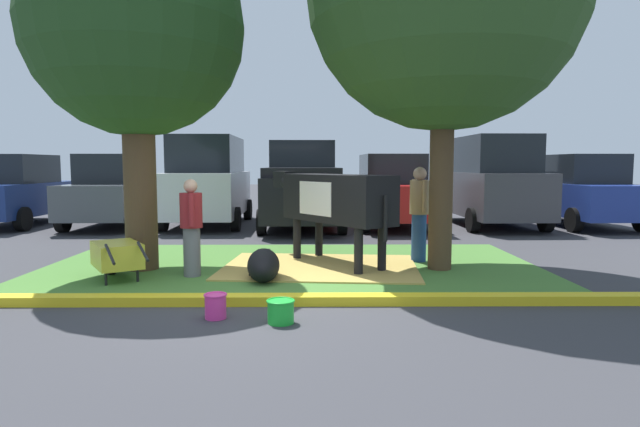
% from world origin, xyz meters
% --- Properties ---
extents(ground_plane, '(80.00, 80.00, 0.00)m').
position_xyz_m(ground_plane, '(0.00, 0.00, 0.00)').
color(ground_plane, '#38383D').
extents(grass_island, '(8.33, 4.68, 0.02)m').
position_xyz_m(grass_island, '(0.33, 2.22, 0.01)').
color(grass_island, '#477A33').
rests_on(grass_island, ground).
extents(curb_yellow, '(9.53, 0.24, 0.12)m').
position_xyz_m(curb_yellow, '(0.33, -0.27, 0.06)').
color(curb_yellow, yellow).
rests_on(curb_yellow, ground).
extents(hay_bedding, '(3.39, 2.66, 0.04)m').
position_xyz_m(hay_bedding, '(0.81, 2.02, 0.03)').
color(hay_bedding, tan).
rests_on(hay_bedding, ground).
extents(shade_tree_left, '(3.46, 3.46, 5.64)m').
position_xyz_m(shade_tree_left, '(-2.13, 1.93, 3.87)').
color(shade_tree_left, '#4C3823').
rests_on(shade_tree_left, ground).
extents(cow_holstein, '(2.14, 2.75, 1.61)m').
position_xyz_m(cow_holstein, '(1.03, 2.30, 1.15)').
color(cow_holstein, black).
rests_on(cow_holstein, ground).
extents(calf_lying, '(0.56, 1.32, 0.48)m').
position_xyz_m(calf_lying, '(-0.05, 1.10, 0.24)').
color(calf_lying, black).
rests_on(calf_lying, ground).
extents(person_handler, '(0.34, 0.52, 1.70)m').
position_xyz_m(person_handler, '(2.57, 2.57, 0.91)').
color(person_handler, '#23478C').
rests_on(person_handler, ground).
extents(person_visitor_near, '(0.34, 0.52, 1.52)m').
position_xyz_m(person_visitor_near, '(-1.18, 1.35, 0.81)').
color(person_visitor_near, slate).
rests_on(person_visitor_near, ground).
extents(wheelbarrow, '(1.18, 1.51, 0.63)m').
position_xyz_m(wheelbarrow, '(-2.25, 1.11, 0.39)').
color(wheelbarrow, gold).
rests_on(wheelbarrow, ground).
extents(bucket_pink, '(0.26, 0.26, 0.28)m').
position_xyz_m(bucket_pink, '(-0.41, -0.86, 0.15)').
color(bucket_pink, '#EA3893').
rests_on(bucket_pink, ground).
extents(bucket_green, '(0.32, 0.32, 0.26)m').
position_xyz_m(bucket_green, '(0.34, -1.05, 0.14)').
color(bucket_green, green).
rests_on(bucket_green, ground).
extents(sedan_silver, '(2.09, 4.43, 2.02)m').
position_xyz_m(sedan_silver, '(-7.82, 8.50, 0.98)').
color(sedan_silver, navy).
rests_on(sedan_silver, ground).
extents(hatchback_white, '(2.09, 4.43, 2.02)m').
position_xyz_m(hatchback_white, '(-4.88, 8.30, 0.98)').
color(hatchback_white, '#4C5156').
rests_on(hatchback_white, ground).
extents(suv_black, '(2.19, 4.64, 2.52)m').
position_xyz_m(suv_black, '(-2.32, 8.50, 1.27)').
color(suv_black, silver).
rests_on(suv_black, ground).
extents(pickup_truck_black, '(2.30, 5.44, 2.42)m').
position_xyz_m(pickup_truck_black, '(0.37, 8.17, 1.11)').
color(pickup_truck_black, black).
rests_on(pickup_truck_black, ground).
extents(sedan_red, '(2.09, 4.43, 2.02)m').
position_xyz_m(sedan_red, '(2.86, 8.09, 0.98)').
color(sedan_red, red).
rests_on(sedan_red, ground).
extents(suv_dark_grey, '(2.19, 4.64, 2.52)m').
position_xyz_m(suv_dark_grey, '(5.70, 8.26, 1.27)').
color(suv_dark_grey, '#3D3D42').
rests_on(suv_dark_grey, ground).
extents(sedan_blue, '(2.09, 4.43, 2.02)m').
position_xyz_m(sedan_blue, '(8.25, 8.18, 0.98)').
color(sedan_blue, navy).
rests_on(sedan_blue, ground).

